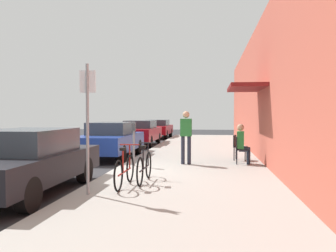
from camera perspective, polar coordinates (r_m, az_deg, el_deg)
The scene contains 15 objects.
ground_plane at distance 9.94m, azimuth -9.77°, elevation -8.09°, with size 60.00×60.00×0.00m, color #2D2D30.
sidewalk_slab at distance 11.50m, azimuth 4.08°, elevation -6.40°, with size 4.50×32.00×0.12m, color #9E9B93.
building_facade at distance 11.53m, azimuth 16.15°, elevation 5.84°, with size 1.40×32.00×5.05m.
parked_car_0 at distance 8.20m, azimuth -21.85°, elevation -5.23°, with size 1.80×4.40×1.40m.
parked_car_1 at distance 14.02m, azimuth -9.25°, elevation -2.17°, with size 1.80×4.40×1.40m.
parked_car_2 at distance 19.49m, azimuth -4.55°, elevation -1.02°, with size 1.80×4.40×1.38m.
parked_car_3 at distance 25.60m, azimuth -1.72°, elevation -0.38°, with size 1.80×4.40×1.32m.
parking_meter at distance 10.95m, azimuth -5.57°, elevation -2.46°, with size 0.12×0.10×1.32m.
street_sign at distance 7.17m, azimuth -12.89°, elevation 1.21°, with size 0.32×0.06×2.60m.
bicycle_0 at distance 8.38m, azimuth -3.82°, elevation -6.61°, with size 0.46×1.71×0.90m.
bicycle_1 at distance 7.91m, azimuth -7.02°, elevation -7.13°, with size 0.46×1.71×0.90m.
cafe_chair_0 at distance 11.62m, azimuth 11.62°, elevation -3.54°, with size 0.47×0.47×0.87m.
seated_patron_0 at distance 11.60m, azimuth 11.92°, elevation -2.60°, with size 0.44×0.38×1.29m.
cafe_chair_1 at distance 12.56m, azimuth 11.29°, elevation -3.13°, with size 0.53×0.53×0.87m.
pedestrian_standing at distance 11.27m, azimuth 2.94°, elevation -1.14°, with size 0.36×0.22×1.70m.
Camera 1 is at (2.86, -9.36, 1.72)m, focal length 37.67 mm.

